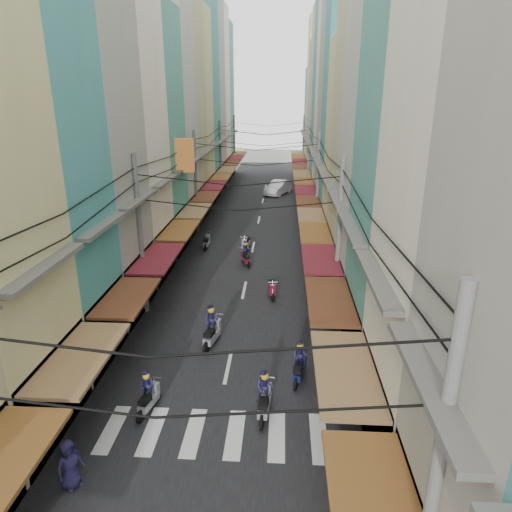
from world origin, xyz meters
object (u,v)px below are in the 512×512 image
at_px(bicycle, 390,359).
at_px(market_umbrella, 421,362).
at_px(white_car, 278,194).
at_px(traffic_sign, 360,309).

distance_m(bicycle, market_umbrella, 4.70).
distance_m(white_car, traffic_sign, 34.29).
height_order(market_umbrella, traffic_sign, traffic_sign).
bearing_deg(bicycle, traffic_sign, 57.26).
bearing_deg(white_car, market_umbrella, -59.53).
xyz_separation_m(bicycle, market_umbrella, (-0.07, -4.05, 2.39)).
distance_m(market_umbrella, traffic_sign, 4.78).
height_order(bicycle, traffic_sign, traffic_sign).
xyz_separation_m(bicycle, traffic_sign, (-1.36, 0.55, 2.09)).
bearing_deg(traffic_sign, white_car, 96.58).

